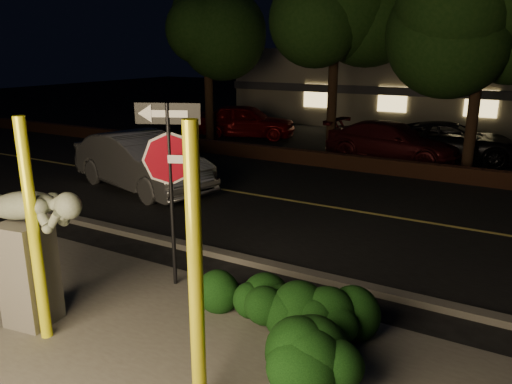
{
  "coord_description": "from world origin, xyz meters",
  "views": [
    {
      "loc": [
        4.44,
        -4.7,
        3.97
      ],
      "look_at": [
        0.34,
        2.47,
        1.6
      ],
      "focal_mm": 35.0,
      "sensor_mm": 36.0,
      "label": 1
    }
  ],
  "objects_px": {
    "parked_car_red": "(246,121)",
    "yellow_pole_right": "(196,275)",
    "sculpture": "(26,241)",
    "parked_car_dark": "(451,142)",
    "yellow_pole_left": "(34,233)",
    "signpost": "(170,159)",
    "parked_car_darkred": "(392,142)",
    "silver_sedan": "(142,161)"
  },
  "relations": [
    {
      "from": "yellow_pole_right",
      "to": "silver_sedan",
      "type": "distance_m",
      "value": 9.73
    },
    {
      "from": "sculpture",
      "to": "parked_car_darkred",
      "type": "relative_size",
      "value": 0.44
    },
    {
      "from": "parked_car_red",
      "to": "parked_car_darkred",
      "type": "xyz_separation_m",
      "value": [
        7.21,
        -1.63,
        -0.07
      ]
    },
    {
      "from": "yellow_pole_left",
      "to": "parked_car_dark",
      "type": "bearing_deg",
      "value": 78.87
    },
    {
      "from": "yellow_pole_left",
      "to": "parked_car_darkred",
      "type": "relative_size",
      "value": 0.65
    },
    {
      "from": "yellow_pole_right",
      "to": "sculpture",
      "type": "xyz_separation_m",
      "value": [
        -3.21,
        0.26,
        -0.34
      ]
    },
    {
      "from": "signpost",
      "to": "parked_car_red",
      "type": "height_order",
      "value": "signpost"
    },
    {
      "from": "parked_car_darkred",
      "to": "parked_car_dark",
      "type": "relative_size",
      "value": 0.97
    },
    {
      "from": "silver_sedan",
      "to": "parked_car_red",
      "type": "relative_size",
      "value": 1.1
    },
    {
      "from": "sculpture",
      "to": "parked_car_dark",
      "type": "bearing_deg",
      "value": 68.36
    },
    {
      "from": "signpost",
      "to": "parked_car_red",
      "type": "distance_m",
      "value": 15.1
    },
    {
      "from": "yellow_pole_right",
      "to": "parked_car_red",
      "type": "xyz_separation_m",
      "value": [
        -8.85,
        15.8,
        -0.88
      ]
    },
    {
      "from": "sculpture",
      "to": "silver_sedan",
      "type": "distance_m",
      "value": 7.51
    },
    {
      "from": "yellow_pole_left",
      "to": "signpost",
      "type": "xyz_separation_m",
      "value": [
        0.55,
        2.23,
        0.66
      ]
    },
    {
      "from": "yellow_pole_right",
      "to": "parked_car_dark",
      "type": "height_order",
      "value": "yellow_pole_right"
    },
    {
      "from": "silver_sedan",
      "to": "parked_car_dark",
      "type": "height_order",
      "value": "silver_sedan"
    },
    {
      "from": "signpost",
      "to": "silver_sedan",
      "type": "xyz_separation_m",
      "value": [
        -4.75,
        4.44,
        -1.42
      ]
    },
    {
      "from": "yellow_pole_right",
      "to": "signpost",
      "type": "height_order",
      "value": "yellow_pole_right"
    },
    {
      "from": "silver_sedan",
      "to": "parked_car_darkred",
      "type": "distance_m",
      "value": 9.13
    },
    {
      "from": "signpost",
      "to": "sculpture",
      "type": "xyz_separation_m",
      "value": [
        -1.0,
        -2.05,
        -0.92
      ]
    },
    {
      "from": "yellow_pole_right",
      "to": "sculpture",
      "type": "height_order",
      "value": "yellow_pole_right"
    },
    {
      "from": "yellow_pole_left",
      "to": "parked_car_dark",
      "type": "relative_size",
      "value": 0.63
    },
    {
      "from": "yellow_pole_right",
      "to": "parked_car_darkred",
      "type": "distance_m",
      "value": 14.3
    },
    {
      "from": "yellow_pole_right",
      "to": "parked_car_red",
      "type": "height_order",
      "value": "yellow_pole_right"
    },
    {
      "from": "parked_car_darkred",
      "to": "silver_sedan",
      "type": "bearing_deg",
      "value": 151.48
    },
    {
      "from": "signpost",
      "to": "parked_car_darkred",
      "type": "height_order",
      "value": "signpost"
    },
    {
      "from": "yellow_pole_left",
      "to": "silver_sedan",
      "type": "bearing_deg",
      "value": 122.21
    },
    {
      "from": "yellow_pole_right",
      "to": "parked_car_dark",
      "type": "relative_size",
      "value": 0.66
    },
    {
      "from": "parked_car_darkred",
      "to": "yellow_pole_right",
      "type": "bearing_deg",
      "value": -166.27
    },
    {
      "from": "sculpture",
      "to": "parked_car_darkred",
      "type": "bearing_deg",
      "value": 74.83
    },
    {
      "from": "yellow_pole_left",
      "to": "parked_car_dark",
      "type": "xyz_separation_m",
      "value": [
        2.99,
        15.19,
        -0.88
      ]
    },
    {
      "from": "yellow_pole_left",
      "to": "sculpture",
      "type": "distance_m",
      "value": 0.55
    },
    {
      "from": "parked_car_red",
      "to": "parked_car_dark",
      "type": "distance_m",
      "value": 9.09
    },
    {
      "from": "signpost",
      "to": "parked_car_red",
      "type": "xyz_separation_m",
      "value": [
        -6.64,
        13.48,
        -1.47
      ]
    },
    {
      "from": "sculpture",
      "to": "yellow_pole_right",
      "type": "bearing_deg",
      "value": -13.48
    },
    {
      "from": "silver_sedan",
      "to": "parked_car_darkred",
      "type": "height_order",
      "value": "silver_sedan"
    },
    {
      "from": "yellow_pole_left",
      "to": "signpost",
      "type": "bearing_deg",
      "value": 76.07
    },
    {
      "from": "parked_car_red",
      "to": "yellow_pole_right",
      "type": "bearing_deg",
      "value": -168.27
    },
    {
      "from": "silver_sedan",
      "to": "parked_car_red",
      "type": "distance_m",
      "value": 9.24
    },
    {
      "from": "signpost",
      "to": "parked_car_dark",
      "type": "relative_size",
      "value": 0.62
    },
    {
      "from": "parked_car_red",
      "to": "parked_car_dark",
      "type": "relative_size",
      "value": 0.9
    },
    {
      "from": "sculpture",
      "to": "parked_car_red",
      "type": "relative_size",
      "value": 0.47
    }
  ]
}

